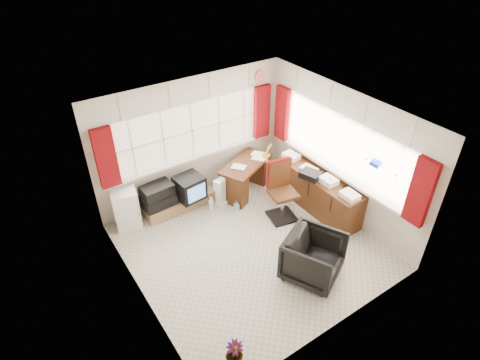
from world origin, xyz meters
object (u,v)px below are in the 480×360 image
at_px(desk_lamp, 268,150).
at_px(task_chair, 280,188).
at_px(radiator, 225,192).
at_px(tv_bench, 178,202).
at_px(office_chair, 314,257).
at_px(desk, 246,176).
at_px(credenza, 317,191).
at_px(crt_tv, 190,188).
at_px(mini_fridge, 126,208).

distance_m(desk_lamp, task_chair, 0.90).
xyz_separation_m(desk_lamp, radiator, (-0.96, 0.11, -0.72)).
relative_size(desk_lamp, tv_bench, 0.30).
bearing_deg(office_chair, desk, 54.18).
xyz_separation_m(task_chair, credenza, (0.74, -0.25, -0.23)).
height_order(desk, radiator, desk).
xyz_separation_m(desk, desk_lamp, (0.39, -0.22, 0.60)).
height_order(desk, crt_tv, desk).
xyz_separation_m(desk, task_chair, (0.11, -0.99, 0.24)).
relative_size(radiator, crt_tv, 1.14).
distance_m(crt_tv, mini_fridge, 1.25).
height_order(tv_bench, crt_tv, crt_tv).
distance_m(credenza, tv_bench, 2.75).
xyz_separation_m(office_chair, tv_bench, (-1.00, 2.81, -0.27)).
bearing_deg(office_chair, radiator, 67.22).
distance_m(desk, radiator, 0.60).
bearing_deg(crt_tv, desk, -6.67).
bearing_deg(crt_tv, desk_lamp, -12.54).
bearing_deg(tv_bench, desk, -11.06).
xyz_separation_m(desk_lamp, office_chair, (-0.82, -2.31, -0.59)).
distance_m(desk, crt_tv, 1.23).
height_order(task_chair, credenza, task_chair).
height_order(task_chair, office_chair, task_chair).
relative_size(desk, radiator, 2.08).
relative_size(tv_bench, mini_fridge, 1.82).
bearing_deg(crt_tv, office_chair, -73.52).
height_order(desk_lamp, crt_tv, desk_lamp).
bearing_deg(mini_fridge, tv_bench, -4.49).
bearing_deg(desk_lamp, task_chair, -109.53).
relative_size(desk_lamp, radiator, 0.65).
height_order(desk, office_chair, office_chair).
xyz_separation_m(credenza, crt_tv, (-2.07, 1.38, 0.09)).
distance_m(radiator, mini_fridge, 1.93).
relative_size(desk, credenza, 0.67).
relative_size(office_chair, tv_bench, 0.62).
relative_size(task_chair, credenza, 0.59).
relative_size(radiator, credenza, 0.32).
relative_size(desk, crt_tv, 2.36).
distance_m(office_chair, credenza, 1.82).
bearing_deg(crt_tv, task_chair, -40.36).
height_order(desk_lamp, office_chair, desk_lamp).
bearing_deg(mini_fridge, desk, -8.36).
distance_m(desk_lamp, radiator, 1.21).
bearing_deg(tv_bench, task_chair, -39.47).
bearing_deg(credenza, task_chair, 161.29).
relative_size(office_chair, mini_fridge, 1.13).
height_order(desk_lamp, radiator, desk_lamp).
bearing_deg(task_chair, radiator, 127.65).
bearing_deg(task_chair, tv_bench, 140.53).
height_order(desk, task_chair, task_chair).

